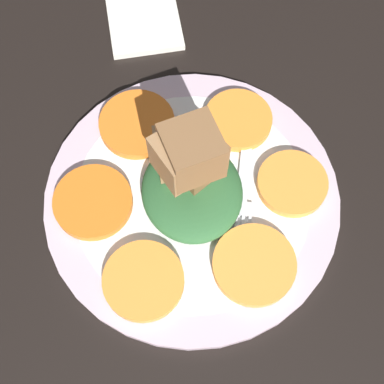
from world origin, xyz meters
TOP-DOWN VIEW (x-y plane):
  - table_slab at (0.00, 0.00)cm, footprint 120.00×120.00cm
  - plate at (0.00, 0.00)cm, footprint 30.09×30.09cm
  - carrot_slice_0 at (7.67, -6.33)cm, footprint 7.29×7.29cm
  - carrot_slice_1 at (9.02, 4.38)cm, footprint 8.10×8.10cm
  - carrot_slice_2 at (0.84, 9.91)cm, footprint 7.95×7.95cm
  - carrot_slice_3 at (-7.96, 6.02)cm, footprint 7.73×7.73cm
  - carrot_slice_4 at (-8.23, -4.57)cm, footprint 8.02×8.02cm
  - carrot_slice_5 at (-0.59, -10.22)cm, footprint 7.17×7.17cm
  - center_pile at (0.46, 0.09)cm, footprint 11.18×10.06cm
  - fork at (0.75, -5.47)cm, footprint 17.92×6.97cm
  - napkin at (26.02, 1.70)cm, footprint 14.02×8.41cm

SIDE VIEW (x-z plane):
  - table_slab at x=0.00cm, z-range 0.00..2.00cm
  - napkin at x=26.02cm, z-range 2.00..2.80cm
  - plate at x=0.00cm, z-range 1.99..3.04cm
  - fork at x=0.75cm, z-range 3.10..3.50cm
  - carrot_slice_0 at x=7.67cm, z-range 3.10..4.15cm
  - carrot_slice_1 at x=9.02cm, z-range 3.10..4.15cm
  - carrot_slice_2 at x=0.84cm, z-range 3.10..4.15cm
  - carrot_slice_3 at x=-7.96cm, z-range 3.10..4.15cm
  - carrot_slice_4 at x=-8.23cm, z-range 3.10..4.15cm
  - carrot_slice_5 at x=-0.59cm, z-range 3.10..4.15cm
  - center_pile at x=0.46cm, z-range 1.58..13.58cm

